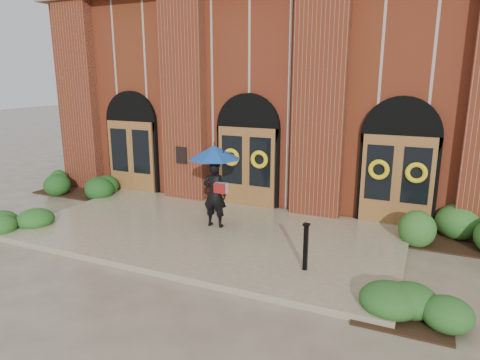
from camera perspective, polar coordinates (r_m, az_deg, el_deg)
The scene contains 8 objects.
ground at distance 11.60m, azimuth -4.54°, elevation -7.61°, with size 90.00×90.00×0.00m, color gray.
landing at distance 11.69m, azimuth -4.19°, elevation -7.03°, with size 10.00×5.30×0.15m, color tan.
church_building at distance 18.98m, azimuth 8.33°, elevation 11.47°, with size 16.20×12.53×7.00m.
man_with_umbrella at distance 11.53m, azimuth -3.41°, elevation 1.28°, with size 1.48×1.48×2.26m.
metal_post at distance 9.30m, azimuth 8.75°, elevation -8.66°, with size 0.14×0.14×1.04m.
hedge_wall_left at distance 16.71m, azimuth -20.91°, elevation -0.49°, with size 2.83×1.13×0.73m, color #1B4918.
hedge_front_left at distance 13.54m, azimuth -27.54°, elevation -4.80°, with size 1.54×1.32×0.54m, color #23571E.
hedge_front_right at distance 8.55m, azimuth 21.11°, elevation -14.77°, with size 1.51×1.30×0.53m, color #24511D.
Camera 1 is at (5.24, -9.44, 4.22)m, focal length 32.00 mm.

